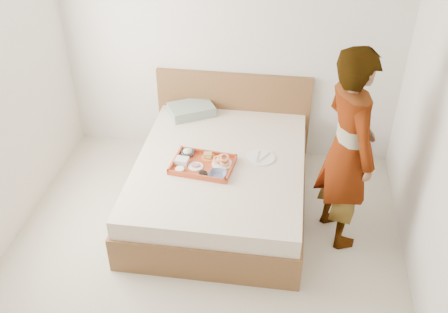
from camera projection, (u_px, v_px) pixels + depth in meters
name	position (u px, v px, depth m)	size (l,w,h in m)	color
ground	(197.00, 281.00, 4.31)	(3.50, 4.00, 0.01)	beige
wall_back	(230.00, 40.00, 5.17)	(3.50, 0.01, 2.60)	silver
bed	(220.00, 183.00, 4.95)	(1.65, 2.00, 0.53)	brown
headboard	(233.00, 113.00, 5.62)	(1.65, 0.06, 0.95)	brown
pillow	(191.00, 110.00, 5.46)	(0.45, 0.31, 0.11)	#919D94
tray	(203.00, 164.00, 4.71)	(0.55, 0.40, 0.05)	#B13D26
prawn_plate	(222.00, 164.00, 4.72)	(0.19, 0.19, 0.01)	white
navy_bowl_big	(218.00, 175.00, 4.57)	(0.16, 0.16, 0.04)	#15243F
sauce_dish	(203.00, 174.00, 4.58)	(0.08, 0.08, 0.03)	black
meat_plate	(196.00, 167.00, 4.69)	(0.14, 0.14, 0.01)	white
bread_plate	(209.00, 158.00, 4.80)	(0.13, 0.13, 0.01)	orange
salad_bowl	(188.00, 153.00, 4.84)	(0.12, 0.12, 0.04)	#15243F
plastic_tub	(182.00, 161.00, 4.73)	(0.12, 0.10, 0.05)	silver
cheese_round	(180.00, 170.00, 4.63)	(0.08, 0.08, 0.03)	white
dinner_plate	(261.00, 158.00, 4.83)	(0.26, 0.26, 0.01)	white
person	(348.00, 150.00, 4.26)	(0.67, 0.44, 1.84)	silver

